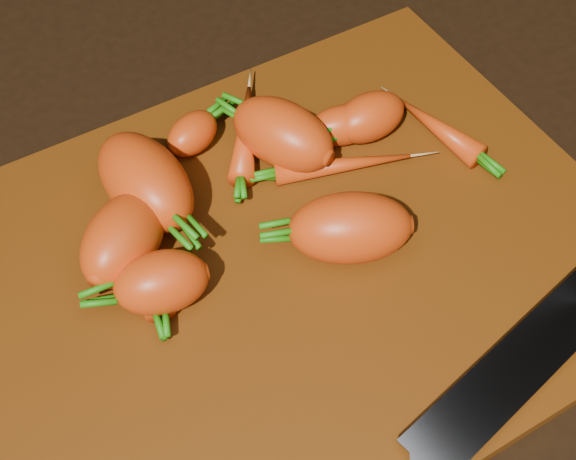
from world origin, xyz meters
TOP-DOWN VIEW (x-y plane):
  - ground at (0.00, 0.00)m, footprint 2.00×2.00m
  - cutting_board at (0.00, 0.00)m, footprint 0.50×0.40m
  - carrot_0 at (-0.11, 0.06)m, footprint 0.10×0.09m
  - carrot_1 at (-0.10, 0.01)m, footprint 0.08×0.06m
  - carrot_2 at (-0.07, 0.10)m, footprint 0.07×0.11m
  - carrot_3 at (0.04, 0.09)m, footprint 0.09×0.11m
  - carrot_4 at (0.12, 0.08)m, footprint 0.07×0.04m
  - carrot_5 at (-0.02, 0.14)m, footprint 0.06×0.05m
  - carrot_6 at (0.10, 0.08)m, footprint 0.07×0.05m
  - carrot_7 at (0.02, 0.12)m, footprint 0.08×0.10m
  - carrot_8 at (0.08, 0.05)m, footprint 0.11×0.06m
  - carrot_9 at (0.17, 0.04)m, footprint 0.04×0.09m
  - carrot_10 at (0.04, -0.02)m, footprint 0.11×0.09m
  - carrot_11 at (-0.10, 0.05)m, footprint 0.05×0.11m
  - knife at (0.11, -0.16)m, footprint 0.36×0.11m

SIDE VIEW (x-z plane):
  - ground at x=0.00m, z-range -0.01..0.00m
  - cutting_board at x=0.00m, z-range 0.00..0.01m
  - knife at x=0.11m, z-range 0.01..0.03m
  - carrot_8 at x=0.08m, z-range 0.01..0.03m
  - carrot_7 at x=0.02m, z-range 0.01..0.03m
  - carrot_11 at x=-0.10m, z-range 0.01..0.03m
  - carrot_9 at x=0.17m, z-range 0.01..0.03m
  - carrot_5 at x=-0.02m, z-range 0.01..0.04m
  - carrot_6 at x=0.10m, z-range 0.01..0.05m
  - carrot_4 at x=0.12m, z-range 0.01..0.05m
  - carrot_1 at x=-0.10m, z-range 0.01..0.06m
  - carrot_0 at x=-0.11m, z-range 0.01..0.07m
  - carrot_3 at x=0.04m, z-range 0.01..0.07m
  - carrot_10 at x=0.04m, z-range 0.01..0.07m
  - carrot_2 at x=-0.07m, z-range 0.01..0.07m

